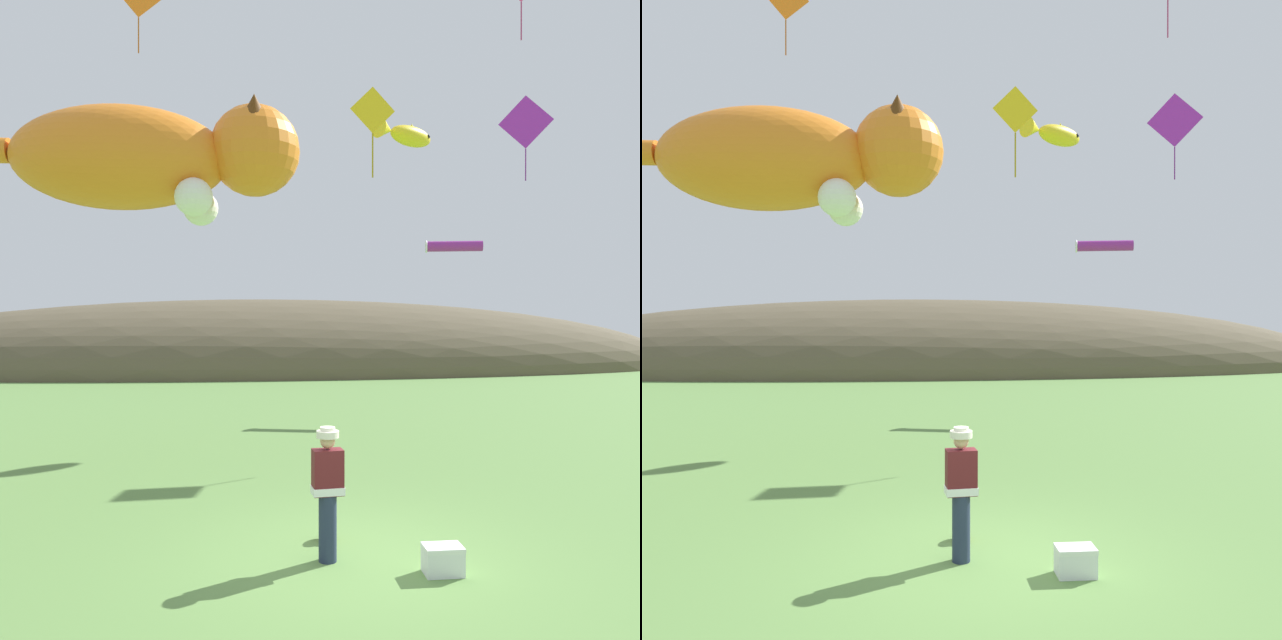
{
  "view_description": "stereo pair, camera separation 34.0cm",
  "coord_description": "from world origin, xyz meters",
  "views": [
    {
      "loc": [
        -1.48,
        -8.18,
        3.23
      ],
      "look_at": [
        0.0,
        4.0,
        3.17
      ],
      "focal_mm": 35.0,
      "sensor_mm": 36.0,
      "label": 1
    },
    {
      "loc": [
        -1.14,
        -8.22,
        3.23
      ],
      "look_at": [
        0.0,
        4.0,
        3.17
      ],
      "focal_mm": 35.0,
      "sensor_mm": 36.0,
      "label": 2
    }
  ],
  "objects": [
    {
      "name": "kite_diamond_gold",
      "position": [
        1.11,
        4.26,
        7.41
      ],
      "size": [
        0.94,
        0.1,
        1.84
      ],
      "color": "yellow"
    },
    {
      "name": "kite_giant_cat",
      "position": [
        -3.49,
        5.55,
        6.62
      ],
      "size": [
        8.56,
        2.6,
        2.6
      ],
      "color": "orange"
    },
    {
      "name": "kite_tube_streamer",
      "position": [
        5.71,
        12.72,
        5.68
      ],
      "size": [
        1.99,
        0.83,
        0.44
      ],
      "color": "#8C268C"
    },
    {
      "name": "kite_fish_windsock",
      "position": [
        3.41,
        10.45,
        8.81
      ],
      "size": [
        2.25,
        1.79,
        0.7
      ],
      "color": "yellow"
    },
    {
      "name": "picnic_cooler",
      "position": [
        0.99,
        -0.62,
        0.18
      ],
      "size": [
        0.49,
        0.33,
        0.36
      ],
      "color": "white",
      "rests_on": "ground"
    },
    {
      "name": "distant_hill_ridge",
      "position": [
        0.0,
        30.7,
        0.0
      ],
      "size": [
        54.26,
        15.27,
        8.64
      ],
      "color": "brown",
      "rests_on": "ground"
    },
    {
      "name": "kite_spool",
      "position": [
        -0.29,
        0.72,
        0.14
      ],
      "size": [
        0.16,
        0.27,
        0.27
      ],
      "color": "olive",
      "rests_on": "ground"
    },
    {
      "name": "kite_diamond_violet",
      "position": [
        6.32,
        8.39,
        8.66
      ],
      "size": [
        1.33,
        0.69,
        2.38
      ],
      "color": "purple"
    },
    {
      "name": "ground_plane",
      "position": [
        0.0,
        0.0,
        0.0
      ],
      "size": [
        120.0,
        120.0,
        0.0
      ],
      "primitive_type": "plane",
      "color": "#5B8442"
    },
    {
      "name": "festival_attendant",
      "position": [
        -0.39,
        -0.04,
        0.95
      ],
      "size": [
        0.44,
        0.3,
        1.77
      ],
      "color": "#232D47",
      "rests_on": "ground"
    }
  ]
}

